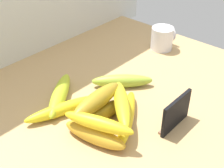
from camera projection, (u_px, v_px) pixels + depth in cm
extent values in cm
cube|color=tan|center=(97.00, 117.00, 80.41)|extent=(110.00, 76.00, 3.00)
cube|color=black|center=(176.00, 113.00, 72.98)|extent=(11.00, 0.80, 8.40)
cube|color=#865F48|center=(172.00, 124.00, 75.62)|extent=(9.90, 1.20, 0.60)
cylinder|color=silver|center=(162.00, 38.00, 106.82)|extent=(7.62, 7.62, 7.90)
torus|color=silver|center=(170.00, 34.00, 109.78)|extent=(1.00, 5.42, 5.42)
ellipsoid|color=#ACC127|center=(60.00, 95.00, 82.86)|extent=(18.08, 15.01, 3.91)
ellipsoid|color=gold|center=(95.00, 135.00, 69.82)|extent=(7.37, 16.41, 4.12)
ellipsoid|color=#99B836|center=(122.00, 81.00, 88.41)|extent=(15.00, 15.29, 3.84)
ellipsoid|color=#A5871D|center=(100.00, 114.00, 76.19)|extent=(17.12, 5.89, 3.91)
ellipsoid|color=yellow|center=(127.00, 116.00, 75.69)|extent=(19.25, 13.91, 3.42)
ellipsoid|color=yellow|center=(64.00, 109.00, 78.30)|extent=(20.74, 9.80, 3.35)
ellipsoid|color=yellow|center=(98.00, 123.00, 67.65)|extent=(8.60, 16.91, 3.24)
ellipsoid|color=#A88421|center=(97.00, 100.00, 74.07)|extent=(17.16, 5.61, 4.29)
ellipsoid|color=yellow|center=(122.00, 104.00, 74.10)|extent=(15.40, 15.88, 3.60)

